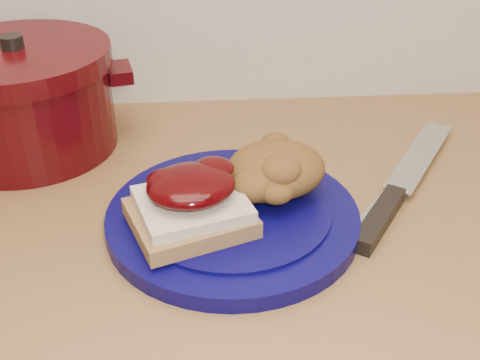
{
  "coord_description": "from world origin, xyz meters",
  "views": [
    {
      "loc": [
        -0.03,
        0.87,
        1.32
      ],
      "look_at": [
        0.01,
        1.46,
        0.95
      ],
      "focal_mm": 45.0,
      "sensor_mm": 36.0,
      "label": 1
    }
  ],
  "objects": [
    {
      "name": "dutch_oven",
      "position": [
        -0.28,
        1.66,
        0.98
      ],
      "size": [
        0.31,
        0.31,
        0.17
      ],
      "rotation": [
        0.0,
        0.0,
        0.21
      ],
      "color": "#370508",
      "rests_on": "wood_countertop"
    },
    {
      "name": "chef_knife",
      "position": [
        0.2,
        1.47,
        0.91
      ],
      "size": [
        0.22,
        0.3,
        0.02
      ],
      "rotation": [
        0.0,
        0.0,
        0.98
      ],
      "color": "black",
      "rests_on": "wood_countertop"
    },
    {
      "name": "stuffing_mound",
      "position": [
        0.06,
        1.48,
        0.95
      ],
      "size": [
        0.14,
        0.13,
        0.06
      ],
      "primitive_type": "ellipsoid",
      "rotation": [
        0.0,
        0.0,
        0.25
      ],
      "color": "brown",
      "rests_on": "plate"
    },
    {
      "name": "butter_knife",
      "position": [
        0.21,
        1.5,
        0.9
      ],
      "size": [
        0.12,
        0.15,
        0.0
      ],
      "primitive_type": "cube",
      "rotation": [
        0.0,
        0.0,
        0.89
      ],
      "color": "silver",
      "rests_on": "wood_countertop"
    },
    {
      "name": "pepper_grinder",
      "position": [
        -0.31,
        1.7,
        0.96
      ],
      "size": [
        0.07,
        0.07,
        0.12
      ],
      "rotation": [
        0.0,
        0.0,
        0.39
      ],
      "color": "black",
      "rests_on": "wood_countertop"
    },
    {
      "name": "sandwich",
      "position": [
        -0.04,
        1.42,
        0.95
      ],
      "size": [
        0.16,
        0.15,
        0.06
      ],
      "rotation": [
        0.0,
        0.0,
        0.25
      ],
      "color": "olive",
      "rests_on": "plate"
    },
    {
      "name": "plate",
      "position": [
        0.0,
        1.44,
        0.91
      ],
      "size": [
        0.36,
        0.36,
        0.02
      ],
      "primitive_type": "cylinder",
      "rotation": [
        0.0,
        0.0,
        0.25
      ],
      "color": "#070440",
      "rests_on": "wood_countertop"
    }
  ]
}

